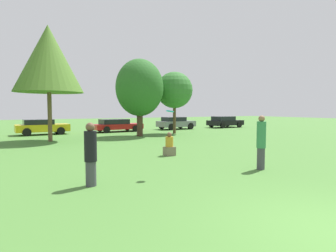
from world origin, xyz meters
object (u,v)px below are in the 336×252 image
Objects in this scene: parked_car_grey at (176,123)px; parked_car_black at (225,122)px; bystander_sitting at (169,146)px; tree_1 at (48,59)px; frisbee at (170,111)px; tree_3 at (174,90)px; parked_car_red at (117,125)px; person_catcher at (261,142)px; person_thrower at (91,154)px; parked_car_yellow at (42,127)px; tree_2 at (140,88)px.

parked_car_grey is 0.93× the size of parked_car_black.
parked_car_grey is (8.59, 14.06, 0.25)m from bystander_sitting.
tree_1 is 14.56m from parked_car_grey.
tree_3 is at bearing 59.23° from frisbee.
parked_car_red is at bearing 76.98° from frisbee.
person_thrower is at bearing -0.00° from person_catcher.
person_catcher is 3.46m from frisbee.
person_catcher reaches higher than parked_car_yellow.
frisbee is 4.09m from bystander_sitting.
person_thrower is 21.63m from parked_car_grey.
parked_car_black reaches higher than parked_car_yellow.
tree_2 is at bearing 3.12° from tree_1.
parked_car_black is at bearing -4.02° from parked_car_red.
tree_2 is (6.69, 12.29, 2.85)m from person_thrower.
parked_car_red is (6.26, 5.32, -4.70)m from tree_1.
bystander_sitting is 11.82m from tree_3.
person_catcher is 14.74m from tree_3.
frisbee is at bearing -137.96° from parked_car_black.
person_thrower is at bearing -142.45° from bystander_sitting.
person_catcher is 22.49m from parked_car_black.
tree_3 reaches higher than person_catcher.
parked_car_red reaches higher than bystander_sitting.
parked_car_red is 1.08× the size of parked_car_black.
bystander_sitting is (1.82, 3.29, -1.60)m from frisbee.
parked_car_red is at bearing 81.17° from bystander_sitting.
tree_2 is at bearing -90.86° from parked_car_red.
person_thrower reaches higher than parked_car_yellow.
parked_car_yellow is at bearing 97.16° from person_thrower.
person_thrower reaches higher than parked_car_black.
tree_2 is (4.21, 12.28, 1.70)m from frisbee.
tree_2 is 1.30× the size of parked_car_red.
parked_car_red is (-3.74, 4.26, -3.09)m from tree_3.
person_thrower is at bearing -141.87° from parked_car_black.
parked_car_black is (19.11, 5.19, -4.66)m from tree_1.
tree_1 is 9.47m from parked_car_red.
person_thrower is at bearing -93.81° from parked_car_yellow.
bystander_sitting is at bearing -63.65° from person_catcher.
person_thrower is at bearing -118.56° from tree_2.
person_thrower is at bearing -128.16° from tree_3.
frisbee is 24.05m from parked_car_black.
person_catcher is 7.60× the size of frisbee.
parked_car_black is at bearing 49.11° from person_thrower.
bystander_sitting is 0.25× the size of parked_car_black.
parked_car_grey is at bearing 59.03° from frisbee.
tree_1 is 1.77× the size of parked_car_black.
tree_1 is at bearing 115.36° from bystander_sitting.
person_catcher is 19.51m from parked_car_grey.
tree_2 is at bearing 71.07° from frisbee.
parked_car_red is (-0.22, 4.97, -3.11)m from tree_2.
frisbee is at bearing -79.22° from tree_1.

